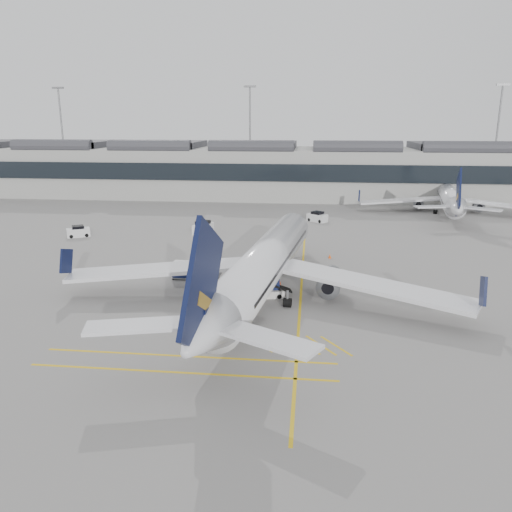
# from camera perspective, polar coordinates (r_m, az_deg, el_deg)

# --- Properties ---
(ground) EXTENTS (220.00, 220.00, 0.00)m
(ground) POSITION_cam_1_polar(r_m,az_deg,el_deg) (47.62, -7.16, -5.83)
(ground) COLOR gray
(ground) RESTS_ON ground
(terminal) EXTENTS (200.00, 20.45, 12.40)m
(terminal) POSITION_cam_1_polar(r_m,az_deg,el_deg) (116.12, 0.96, 9.84)
(terminal) COLOR #9E9E99
(terminal) RESTS_ON ground
(light_masts) EXTENTS (113.00, 0.60, 25.45)m
(light_masts) POSITION_cam_1_polar(r_m,az_deg,el_deg) (129.80, 0.82, 14.10)
(light_masts) COLOR slate
(light_masts) RESTS_ON ground
(apron_markings) EXTENTS (0.25, 60.00, 0.01)m
(apron_markings) POSITION_cam_1_polar(r_m,az_deg,el_deg) (55.84, 5.27, -2.57)
(apron_markings) COLOR gold
(apron_markings) RESTS_ON ground
(airliner_main) EXTENTS (39.35, 43.24, 11.52)m
(airliner_main) POSITION_cam_1_polar(r_m,az_deg,el_deg) (48.67, 0.90, -1.03)
(airliner_main) COLOR silver
(airliner_main) RESTS_ON ground
(airliner_far) EXTENTS (33.50, 36.90, 9.88)m
(airliner_far) POSITION_cam_1_polar(r_m,az_deg,el_deg) (101.91, 21.20, 6.23)
(airliner_far) COLOR silver
(airliner_far) RESTS_ON ground
(belt_loader) EXTENTS (5.03, 2.50, 1.99)m
(belt_loader) POSITION_cam_1_polar(r_m,az_deg,el_deg) (49.75, 0.72, -4.06)
(belt_loader) COLOR silver
(belt_loader) RESTS_ON ground
(baggage_cart_a) EXTENTS (2.11, 1.82, 2.01)m
(baggage_cart_a) POSITION_cam_1_polar(r_m,az_deg,el_deg) (50.22, 1.66, -3.28)
(baggage_cart_a) COLOR gray
(baggage_cart_a) RESTS_ON ground
(baggage_cart_b) EXTENTS (1.83, 1.66, 1.59)m
(baggage_cart_b) POSITION_cam_1_polar(r_m,az_deg,el_deg) (53.74, -6.16, -2.36)
(baggage_cart_b) COLOR gray
(baggage_cart_b) RESTS_ON ground
(baggage_cart_c) EXTENTS (1.90, 1.59, 1.93)m
(baggage_cart_c) POSITION_cam_1_polar(r_m,az_deg,el_deg) (55.96, -8.56, -1.54)
(baggage_cart_c) COLOR gray
(baggage_cart_c) RESTS_ON ground
(baggage_cart_d) EXTENTS (2.01, 1.79, 1.80)m
(baggage_cart_d) POSITION_cam_1_polar(r_m,az_deg,el_deg) (51.11, -6.77, -3.18)
(baggage_cart_d) COLOR gray
(baggage_cart_d) RESTS_ON ground
(ramp_agent_a) EXTENTS (0.72, 0.76, 1.76)m
(ramp_agent_a) POSITION_cam_1_polar(r_m,az_deg,el_deg) (50.53, 2.59, -3.41)
(ramp_agent_a) COLOR #F94A0D
(ramp_agent_a) RESTS_ON ground
(ramp_agent_b) EXTENTS (0.99, 0.80, 1.92)m
(ramp_agent_b) POSITION_cam_1_polar(r_m,az_deg,el_deg) (51.91, 0.68, -2.79)
(ramp_agent_b) COLOR #FD5B0D
(ramp_agent_b) RESTS_ON ground
(pushback_tug) EXTENTS (2.62, 1.65, 1.45)m
(pushback_tug) POSITION_cam_1_polar(r_m,az_deg,el_deg) (52.82, -5.72, -2.91)
(pushback_tug) COLOR #525548
(pushback_tug) RESTS_ON ground
(safety_cone_nose) EXTENTS (0.40, 0.40, 0.56)m
(safety_cone_nose) POSITION_cam_1_polar(r_m,az_deg,el_deg) (64.37, 8.43, -0.01)
(safety_cone_nose) COLOR #F24C0A
(safety_cone_nose) RESTS_ON ground
(safety_cone_engine) EXTENTS (0.38, 0.38, 0.52)m
(safety_cone_engine) POSITION_cam_1_polar(r_m,az_deg,el_deg) (54.81, 10.70, -2.85)
(safety_cone_engine) COLOR #F24C0A
(safety_cone_engine) RESTS_ON ground
(service_van_left) EXTENTS (3.70, 3.07, 1.70)m
(service_van_left) POSITION_cam_1_polar(r_m,az_deg,el_deg) (80.15, -19.65, 2.62)
(service_van_left) COLOR silver
(service_van_left) RESTS_ON ground
(service_van_mid) EXTENTS (2.81, 4.26, 2.01)m
(service_van_mid) POSITION_cam_1_polar(r_m,az_deg,el_deg) (78.09, -6.07, 3.22)
(service_van_mid) COLOR silver
(service_van_mid) RESTS_ON ground
(service_van_right) EXTENTS (3.78, 3.47, 1.77)m
(service_van_right) POSITION_cam_1_polar(r_m,az_deg,el_deg) (87.69, 7.02, 4.44)
(service_van_right) COLOR silver
(service_van_right) RESTS_ON ground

